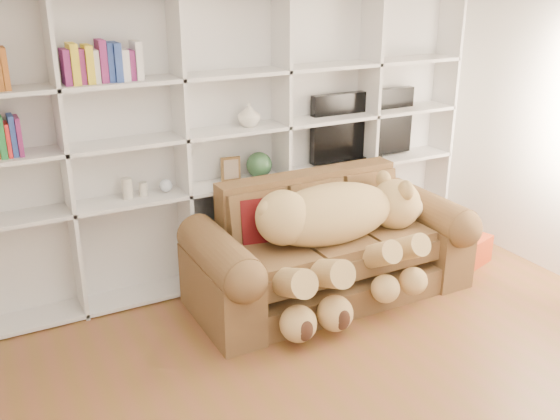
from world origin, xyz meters
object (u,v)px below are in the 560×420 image
teddy_bear (338,229)px  gift_box (469,248)px  sofa (328,253)px  tv (363,126)px

teddy_bear → gift_box: size_ratio=5.06×
sofa → teddy_bear: size_ratio=1.41×
gift_box → tv: size_ratio=0.30×
sofa → tv: bearing=41.6°
sofa → teddy_bear: (-0.04, -0.19, 0.29)m
teddy_bear → tv: tv is taller
gift_box → teddy_bear: bearing=-176.7°
sofa → teddy_bear: teddy_bear is taller
teddy_bear → tv: size_ratio=1.50×
sofa → tv: (0.78, 0.69, 0.82)m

